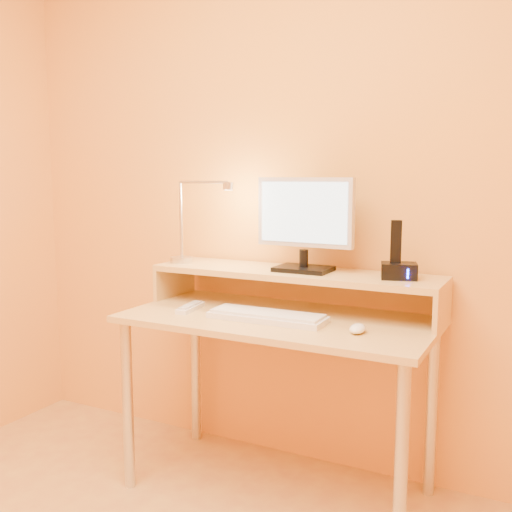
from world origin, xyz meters
The scene contains 25 objects.
wall_back centered at (0.00, 1.50, 1.25)m, with size 3.00×0.04×2.50m, color orange.
desk_leg_fl centered at (-0.55, 0.93, 0.35)m, with size 0.04×0.04×0.69m, color silver.
desk_leg_fr centered at (0.55, 0.93, 0.35)m, with size 0.04×0.04×0.69m, color silver.
desk_leg_bl centered at (-0.55, 1.43, 0.35)m, with size 0.04×0.04×0.69m, color silver.
desk_leg_br centered at (0.55, 1.43, 0.35)m, with size 0.04×0.04×0.69m, color silver.
desk_lower centered at (0.00, 1.18, 0.71)m, with size 1.20×0.60×0.03m, color tan.
shelf_riser_left centered at (-0.59, 1.33, 0.79)m, with size 0.02×0.30×0.14m, color tan.
shelf_riser_right centered at (0.59, 1.33, 0.79)m, with size 0.02×0.30×0.14m, color tan.
desk_shelf centered at (0.00, 1.33, 0.87)m, with size 1.20×0.30×0.03m, color tan.
monitor_foot centered at (0.04, 1.33, 0.89)m, with size 0.22×0.16×0.02m, color black.
monitor_neck centered at (0.04, 1.33, 0.93)m, with size 0.04×0.04×0.07m, color black.
monitor_panel centered at (0.04, 1.34, 1.12)m, with size 0.41×0.04×0.28m, color silver.
monitor_back centered at (0.04, 1.36, 1.12)m, with size 0.37×0.01×0.24m, color black.
monitor_screen centered at (0.04, 1.32, 1.12)m, with size 0.37×0.00×0.24m, color #ABDBFF.
lamp_base centered at (-0.53, 1.30, 0.89)m, with size 0.10×0.10×0.03m, color silver.
lamp_post centered at (-0.53, 1.30, 1.07)m, with size 0.01×0.01×0.33m, color silver.
lamp_arm centered at (-0.41, 1.30, 1.24)m, with size 0.01×0.01×0.24m, color silver.
lamp_head centered at (-0.29, 1.30, 1.22)m, with size 0.04×0.04×0.03m, color silver.
lamp_bulb centered at (-0.29, 1.30, 1.20)m, with size 0.03×0.03×0.00m, color #FFEAC6.
phone_dock centered at (0.43, 1.33, 0.91)m, with size 0.13×0.10×0.06m, color black.
phone_handset centered at (0.41, 1.33, 1.02)m, with size 0.04×0.03×0.16m, color black.
phone_led centered at (0.47, 1.28, 0.91)m, with size 0.01×0.00×0.04m, color #2649FF.
keyboard centered at (-0.01, 1.11, 0.73)m, with size 0.45×0.14×0.02m, color silver.
mouse centered at (0.35, 1.09, 0.74)m, with size 0.05×0.09×0.03m, color white.
remote_control centered at (-0.37, 1.12, 0.73)m, with size 0.05×0.18×0.02m, color silver.
Camera 1 is at (0.95, -0.86, 1.27)m, focal length 41.60 mm.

